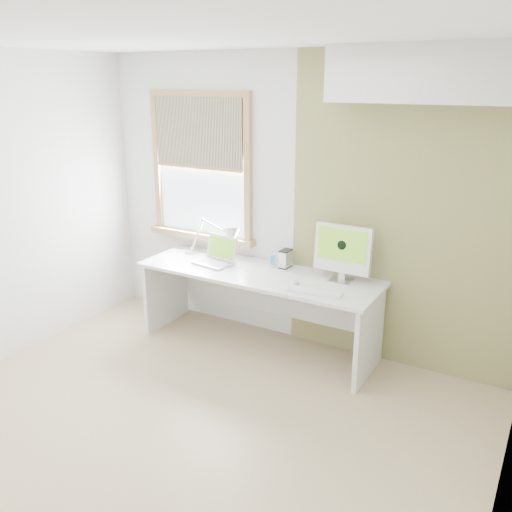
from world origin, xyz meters
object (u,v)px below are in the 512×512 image
Objects in this scene: desk at (261,290)px; imac at (343,250)px; laptop at (217,257)px; external_drive at (286,259)px; desk_lamp at (224,238)px.

desk is 4.47× the size of imac.
external_drive is (0.61, 0.20, 0.02)m from laptop.
desk is at bearing -171.51° from imac.
imac is (1.18, 0.14, 0.21)m from laptop.
desk is 5.76× the size of laptop.
desk_lamp is (-0.50, 0.15, 0.38)m from desk.
desk_lamp is at bearing -178.35° from external_drive.
laptop reaches higher than external_drive.
external_drive is (0.65, 0.02, -0.11)m from desk_lamp.
imac is (0.72, 0.11, 0.46)m from desk.
desk_lamp is 1.32× the size of imac.
imac is (0.56, -0.07, 0.19)m from external_drive.
imac reaches higher than desk_lamp.
desk_lamp reaches higher than desk.
desk_lamp reaches higher than external_drive.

